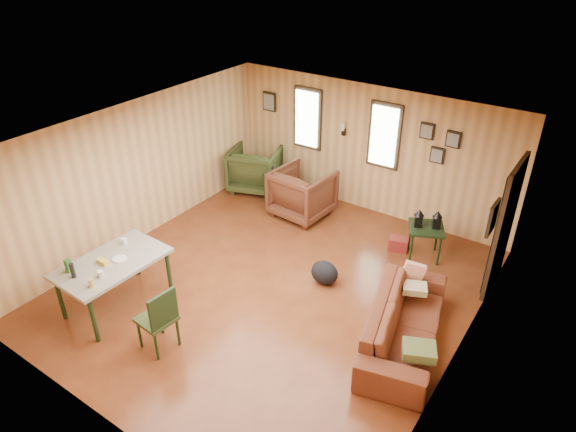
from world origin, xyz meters
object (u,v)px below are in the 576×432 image
(recliner_brown, at_px, (303,191))
(end_table, at_px, (279,180))
(recliner_green, at_px, (255,167))
(sofa, at_px, (405,317))
(side_table, at_px, (427,225))
(dining_table, at_px, (111,266))

(recliner_brown, xyz_separation_m, end_table, (-0.74, 0.29, -0.11))
(recliner_green, height_order, end_table, recliner_green)
(recliner_brown, relative_size, end_table, 1.43)
(sofa, distance_m, recliner_green, 4.97)
(side_table, bearing_deg, dining_table, -130.75)
(sofa, bearing_deg, recliner_brown, 40.68)
(end_table, xyz_separation_m, side_table, (3.15, -0.34, 0.20))
(end_table, bearing_deg, recliner_brown, -21.68)
(recliner_green, bearing_deg, sofa, 130.88)
(side_table, xyz_separation_m, dining_table, (-3.16, -3.67, 0.10))
(recliner_green, distance_m, end_table, 0.65)
(sofa, relative_size, recliner_brown, 2.16)
(dining_table, bearing_deg, recliner_green, 100.74)
(sofa, height_order, recliner_green, recliner_green)
(recliner_brown, bearing_deg, end_table, -17.28)
(end_table, distance_m, dining_table, 4.02)
(end_table, bearing_deg, recliner_green, 173.58)
(sofa, bearing_deg, dining_table, 99.85)
(side_table, relative_size, dining_table, 0.58)
(side_table, bearing_deg, sofa, -75.47)
(sofa, xyz_separation_m, recliner_brown, (-2.94, 2.10, 0.08))
(end_table, height_order, dining_table, dining_table)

